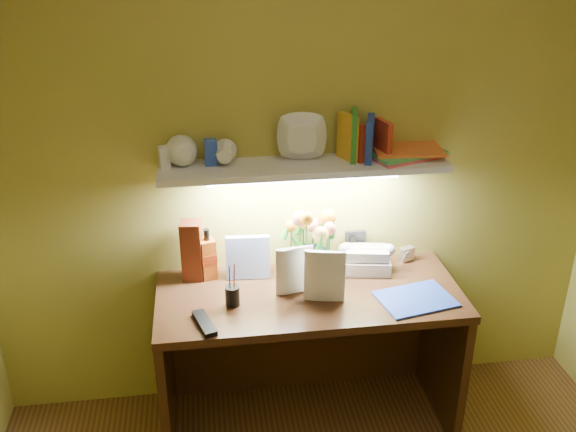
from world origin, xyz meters
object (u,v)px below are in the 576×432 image
Objects in this scene: desk at (308,359)px; whisky_bottle at (208,254)px; flower_bouquet at (310,239)px; telephone at (366,257)px; desk_clock at (407,254)px.

desk is 0.71m from whisky_bottle.
desk is 5.49× the size of whisky_bottle.
flower_bouquet reaches higher than telephone.
telephone is 0.76m from whisky_bottle.
desk_clock is (0.50, 0.06, -0.15)m from flower_bouquet.
desk_clock is at bearing 23.49° from desk.
telephone is at bearing 171.88° from desk_clock.
telephone is (0.28, 0.00, -0.12)m from flower_bouquet.
telephone is 0.89× the size of whisky_bottle.
desk is 0.59m from flower_bouquet.
flower_bouquet is 0.49m from whisky_bottle.
whisky_bottle reaches higher than telephone.
desk is at bearing -178.52° from desk_clock.
telephone is at bearing 29.70° from desk.
desk is at bearing -99.63° from flower_bouquet.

